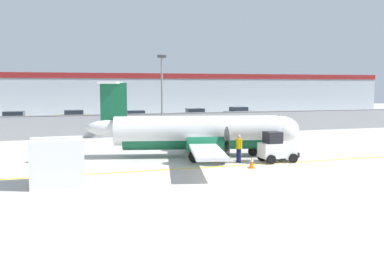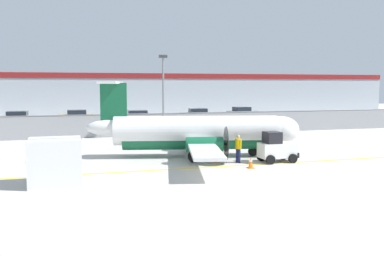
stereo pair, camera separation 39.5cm
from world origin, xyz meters
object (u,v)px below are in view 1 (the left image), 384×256
object	(u,v)px
cargo_container	(57,162)
traffic_cone_far_left	(279,151)
baggage_tug	(277,148)
apron_light_pole	(162,90)
ground_crew_worker	(239,147)
parked_car_1	(73,117)
parked_car_3	(194,115)
commuter_airplane	(200,132)
parked_car_4	(239,113)
parked_car_0	(13,118)
traffic_cone_near_right	(216,157)
traffic_cone_far_right	(262,155)
parked_car_2	(134,117)
traffic_cone_near_left	(252,163)

from	to	relation	value
cargo_container	traffic_cone_far_left	world-z (taller)	cargo_container
baggage_tug	apron_light_pole	distance (m)	13.99
ground_crew_worker	parked_car_1	distance (m)	31.03
cargo_container	parked_car_3	xyz separation A→B (m)	(16.69, 31.80, -0.21)
commuter_airplane	baggage_tug	world-z (taller)	commuter_airplane
parked_car_4	parked_car_0	bearing A→B (deg)	177.66
baggage_tug	ground_crew_worker	xyz separation A→B (m)	(-2.31, 0.46, 0.10)
ground_crew_worker	traffic_cone_near_right	xyz separation A→B (m)	(-1.22, 0.62, -0.64)
traffic_cone_far_right	parked_car_2	xyz separation A→B (m)	(-3.75, 26.41, 0.58)
apron_light_pole	traffic_cone_far_right	bearing A→B (deg)	-73.24
traffic_cone_near_left	parked_car_2	distance (m)	28.68
traffic_cone_near_left	ground_crew_worker	bearing A→B (deg)	90.42
traffic_cone_far_left	parked_car_4	xyz separation A→B (m)	(9.80, 29.38, 0.58)
parked_car_0	parked_car_4	distance (m)	28.97
ground_crew_worker	traffic_cone_far_right	distance (m)	1.89
commuter_airplane	traffic_cone_near_right	distance (m)	2.53
traffic_cone_far_right	traffic_cone_near_left	bearing A→B (deg)	-128.24
baggage_tug	parked_car_1	size ratio (longest dim) A/B	0.56
baggage_tug	apron_light_pole	size ratio (longest dim) A/B	0.32
parked_car_1	parked_car_2	distance (m)	7.53
parked_car_3	parked_car_4	world-z (taller)	same
traffic_cone_far_left	apron_light_pole	xyz separation A→B (m)	(-5.41, 10.98, 3.99)
ground_crew_worker	parked_car_2	size ratio (longest dim) A/B	0.40
commuter_airplane	traffic_cone_far_left	size ratio (longest dim) A/B	24.94
traffic_cone_far_left	parked_car_2	bearing A→B (deg)	102.32
parked_car_1	parked_car_3	world-z (taller)	same
cargo_container	traffic_cone_near_left	xyz separation A→B (m)	(10.52, 1.08, -0.79)
cargo_container	traffic_cone_far_right	distance (m)	12.71
traffic_cone_far_left	parked_car_0	size ratio (longest dim) A/B	0.15
traffic_cone_near_right	traffic_cone_far_left	distance (m)	4.81
parked_car_0	parked_car_1	size ratio (longest dim) A/B	1.03
cargo_container	parked_car_4	size ratio (longest dim) A/B	0.56
ground_crew_worker	traffic_cone_far_left	bearing A→B (deg)	-174.56
parked_car_1	parked_car_4	distance (m)	22.29
commuter_airplane	ground_crew_worker	bearing A→B (deg)	-47.80
traffic_cone_near_right	commuter_airplane	bearing A→B (deg)	99.13
parked_car_1	traffic_cone_near_left	bearing A→B (deg)	106.38
cargo_container	traffic_cone_near_right	size ratio (longest dim) A/B	3.81
baggage_tug	parked_car_4	distance (m)	33.17
traffic_cone_far_left	cargo_container	bearing A→B (deg)	-162.76
commuter_airplane	traffic_cone_far_right	world-z (taller)	commuter_airplane
commuter_airplane	parked_car_1	distance (m)	27.95
traffic_cone_near_right	parked_car_4	size ratio (longest dim) A/B	0.15
baggage_tug	ground_crew_worker	world-z (taller)	baggage_tug
cargo_container	traffic_cone_far_right	size ratio (longest dim) A/B	3.81
parked_car_3	parked_car_4	xyz separation A→B (m)	(7.14, 1.94, 0.00)
traffic_cone_near_right	traffic_cone_far_right	xyz separation A→B (m)	(2.96, -0.26, 0.00)
ground_crew_worker	traffic_cone_near_right	size ratio (longest dim) A/B	2.66
traffic_cone_far_left	parked_car_2	world-z (taller)	parked_car_2
ground_crew_worker	parked_car_3	xyz separation A→B (m)	(6.18, 28.89, -0.06)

